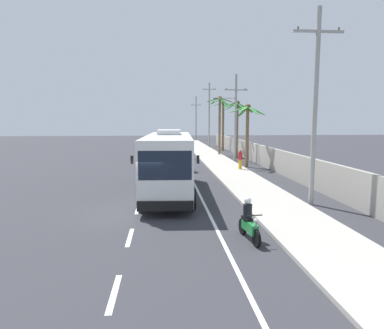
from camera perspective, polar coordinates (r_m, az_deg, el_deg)
ground_plane at (r=16.45m, az=-9.07°, el=-7.83°), size 160.00×160.00×0.00m
sidewalk_kerb at (r=26.75m, az=7.24°, el=-1.77°), size 3.20×90.00×0.14m
lane_markings at (r=30.50m, az=-3.08°, el=-0.73°), size 3.48×71.00×0.01m
boundary_wall at (r=31.44m, az=12.53°, el=1.08°), size 0.24×60.00×1.89m
coach_bus_foreground at (r=20.11m, az=-3.84°, el=0.58°), size 3.28×10.76×3.68m
motorcycle_beside_bus at (r=28.88m, az=-0.14°, el=0.09°), size 0.56×1.96×1.54m
motorcycle_trailing at (r=12.73m, az=9.31°, el=-9.41°), size 0.56×1.96×1.54m
pedestrian_near_kerb at (r=29.61m, az=7.94°, el=0.93°), size 0.36×0.36×1.66m
utility_pole_nearest at (r=18.33m, az=19.58°, el=9.36°), size 2.52×0.24×9.64m
utility_pole_mid at (r=36.60m, az=7.05°, el=8.04°), size 3.54×0.24×8.93m
utility_pole_far at (r=55.44m, az=2.84°, el=8.32°), size 2.17×0.24×10.03m
utility_pole_distant at (r=74.40m, az=0.67°, el=7.72°), size 2.09×0.24×9.21m
palm_nearest at (r=42.12m, az=4.56°, el=8.53°), size 3.27×2.94×7.12m
palm_second at (r=48.82m, az=5.12°, el=7.80°), size 2.76×2.76×6.95m
palm_third at (r=39.10m, az=7.41°, el=7.70°), size 3.05×3.03×6.40m
palm_fourth at (r=45.48m, az=7.19°, el=8.06°), size 3.71×3.71×6.77m
palm_farthest at (r=31.83m, az=9.09°, el=6.97°), size 3.43×3.27×5.71m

